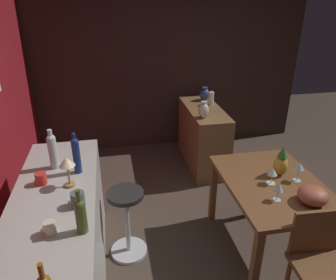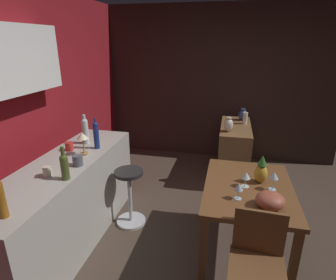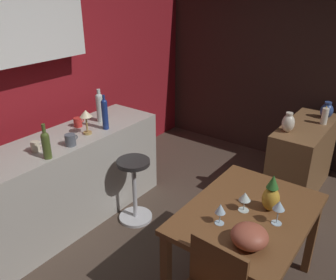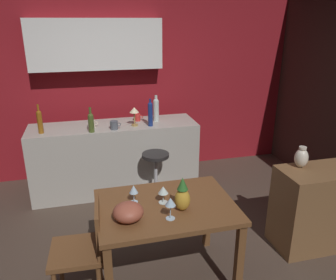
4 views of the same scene
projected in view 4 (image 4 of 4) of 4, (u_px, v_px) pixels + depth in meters
ground_plane at (151, 255)px, 3.24m from camera, size 9.00×9.00×0.00m
wall_kitchen_back at (115, 76)px, 4.64m from camera, size 5.20×0.33×2.60m
dining_table at (166, 215)px, 2.74m from camera, size 1.11×0.81×0.74m
kitchen_counter at (115, 158)px, 4.37m from camera, size 2.10×0.60×0.90m
sideboard_cabinet at (330, 206)px, 3.31m from camera, size 1.10×0.44×0.82m
chair_near_window at (84, 248)px, 2.59m from camera, size 0.42×0.42×0.84m
bar_stool at (156, 178)px, 4.03m from camera, size 0.34×0.34×0.67m
wine_glass_left at (170, 203)px, 2.47m from camera, size 0.08×0.08×0.18m
wine_glass_right at (163, 190)px, 2.70m from camera, size 0.08×0.08×0.15m
wine_glass_center at (134, 190)px, 2.70m from camera, size 0.07×0.07×0.15m
pineapple_centerpiece at (182, 196)px, 2.59m from camera, size 0.12×0.12×0.28m
fruit_bowl at (128, 212)px, 2.47m from camera, size 0.23×0.23×0.14m
wine_bottle_amber at (40, 121)px, 3.85m from camera, size 0.06×0.06×0.34m
wine_bottle_cobalt at (150, 113)px, 4.12m from camera, size 0.06×0.06×0.34m
wine_bottle_clear at (156, 109)px, 4.32m from camera, size 0.07×0.07×0.34m
wine_bottle_olive at (91, 121)px, 3.90m from camera, size 0.07×0.07×0.30m
cup_slate at (114, 125)px, 4.03m from camera, size 0.13×0.09×0.10m
cup_red at (137, 117)px, 4.37m from camera, size 0.12×0.08×0.09m
cup_cream at (92, 124)px, 4.11m from camera, size 0.11×0.07×0.09m
counter_lamp at (134, 112)px, 4.12m from camera, size 0.12×0.12×0.24m
vase_ceramic_ivory at (301, 158)px, 3.17m from camera, size 0.13×0.13×0.21m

